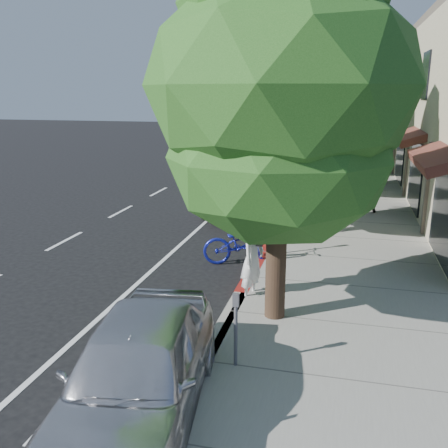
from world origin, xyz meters
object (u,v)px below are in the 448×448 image
(street_tree_4, at_px, (332,89))
(pedestrian, at_px, (366,187))
(street_tree_5, at_px, (334,93))
(cyclist, at_px, (252,258))
(street_tree_1, at_px, (308,99))
(near_car_a, at_px, (137,371))
(dark_sedan, at_px, (283,179))
(white_pickup, at_px, (302,153))
(street_tree_3, at_px, (327,91))
(silver_suv, at_px, (248,188))
(bicycle, at_px, (244,244))
(street_tree_2, at_px, (320,98))
(street_tree_0, at_px, (281,92))
(dark_suv_far, at_px, (293,145))

(street_tree_4, relative_size, pedestrian, 4.03)
(street_tree_5, xyz_separation_m, cyclist, (-0.65, -29.00, -3.37))
(street_tree_1, xyz_separation_m, near_car_a, (-1.40, -9.50, -3.49))
(dark_sedan, relative_size, white_pickup, 0.83)
(street_tree_3, xyz_separation_m, silver_suv, (-2.42, -8.55, -3.63))
(bicycle, relative_size, near_car_a, 0.48)
(street_tree_2, distance_m, street_tree_3, 6.01)
(street_tree_4, distance_m, cyclist, 23.29)
(street_tree_3, distance_m, bicycle, 15.30)
(street_tree_4, distance_m, white_pickup, 4.97)
(pedestrian, bearing_deg, street_tree_5, -108.26)
(street_tree_2, height_order, pedestrian, street_tree_2)
(dark_sedan, distance_m, near_car_a, 15.39)
(bicycle, bearing_deg, dark_sedan, -14.14)
(street_tree_4, bearing_deg, street_tree_2, -90.00)
(street_tree_3, xyz_separation_m, bicycle, (-1.30, -14.73, -3.93))
(street_tree_4, bearing_deg, dark_sedan, -96.60)
(bicycle, bearing_deg, street_tree_0, -173.13)
(street_tree_5, bearing_deg, silver_suv, -96.73)
(street_tree_5, height_order, near_car_a, street_tree_5)
(street_tree_2, height_order, cyclist, street_tree_2)
(street_tree_0, height_order, street_tree_1, street_tree_0)
(street_tree_3, relative_size, street_tree_4, 1.01)
(cyclist, xyz_separation_m, silver_suv, (-1.77, 8.45, -0.10))
(cyclist, relative_size, pedestrian, 1.04)
(street_tree_2, distance_m, dark_sedan, 3.63)
(street_tree_3, distance_m, white_pickup, 4.87)
(street_tree_2, xyz_separation_m, pedestrian, (1.94, -2.45, -3.12))
(street_tree_3, bearing_deg, cyclist, -92.19)
(street_tree_1, height_order, dark_suv_far, street_tree_1)
(street_tree_1, xyz_separation_m, pedestrian, (1.94, 3.55, -3.18))
(street_tree_1, xyz_separation_m, dark_suv_far, (-2.53, 20.39, -3.48))
(street_tree_3, height_order, near_car_a, street_tree_3)
(street_tree_2, distance_m, silver_suv, 4.84)
(street_tree_0, bearing_deg, street_tree_1, 90.00)
(street_tree_3, height_order, dark_suv_far, street_tree_3)
(street_tree_1, bearing_deg, white_pickup, 95.34)
(street_tree_2, distance_m, street_tree_4, 12.01)
(street_tree_4, relative_size, white_pickup, 1.21)
(pedestrian, bearing_deg, cyclist, 49.44)
(street_tree_3, relative_size, white_pickup, 1.22)
(street_tree_2, relative_size, bicycle, 3.20)
(dark_suv_far, distance_m, pedestrian, 17.43)
(street_tree_0, bearing_deg, silver_suv, 104.39)
(street_tree_4, xyz_separation_m, bicycle, (-1.30, -20.73, -4.01))
(cyclist, height_order, dark_sedan, cyclist)
(street_tree_5, relative_size, pedestrian, 3.95)
(street_tree_1, height_order, street_tree_3, street_tree_3)
(silver_suv, relative_size, near_car_a, 1.39)
(street_tree_2, xyz_separation_m, dark_suv_far, (-2.53, 14.39, -3.42))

